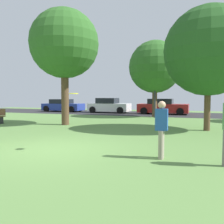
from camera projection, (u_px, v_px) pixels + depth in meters
name	position (u px, v px, depth m)	size (l,w,h in m)	color
ground_plane	(53.00, 149.00, 7.62)	(44.00, 44.00, 0.00)	#5B8442
road_strip	(150.00, 114.00, 22.62)	(44.00, 6.40, 0.01)	#28282B
maple_tree_near	(64.00, 44.00, 13.78)	(3.97, 3.97, 6.67)	brown
oak_tree_center	(209.00, 51.00, 11.47)	(4.28, 4.28, 5.97)	brown
oak_tree_left	(155.00, 67.00, 19.11)	(4.16, 4.16, 6.09)	brown
person_thrower	(161.00, 127.00, 6.43)	(0.32, 0.30, 1.56)	gray
frisbee_disc	(74.00, 94.00, 7.21)	(0.37, 0.37, 0.03)	yellow
parked_car_blue	(63.00, 106.00, 26.00)	(4.37, 2.06, 1.33)	#233893
parked_car_white	(109.00, 106.00, 24.18)	(4.10, 2.10, 1.48)	white
parked_car_red	(163.00, 107.00, 22.33)	(4.57, 2.11, 1.43)	#B21E1E
street_lamp_post	(155.00, 89.00, 18.54)	(0.14, 0.14, 4.50)	#2D2D33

